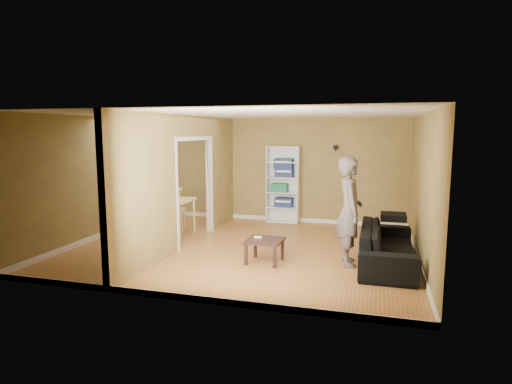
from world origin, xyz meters
TOP-DOWN VIEW (x-y plane):
  - room_shell at (0.00, 0.00)m, footprint 6.50×6.50m
  - partition at (-1.20, 0.00)m, footprint 0.22×5.50m
  - wall_speaker at (1.50, 2.69)m, footprint 0.10×0.10m
  - sofa at (2.70, -0.32)m, footprint 2.32×1.00m
  - person at (2.05, -0.48)m, footprint 0.91×0.78m
  - bookshelf at (0.24, 2.60)m, footprint 0.81×0.35m
  - paper_box_navy_a at (0.27, 2.56)m, footprint 0.44×0.29m
  - paper_box_teal at (0.15, 2.56)m, footprint 0.40×0.26m
  - paper_box_navy_b at (0.27, 2.56)m, footprint 0.44×0.28m
  - paper_box_navy_c at (0.26, 2.56)m, footprint 0.46×0.30m
  - coffee_table at (0.63, -0.78)m, footprint 0.62×0.62m
  - game_controller at (0.49, -0.69)m, footprint 0.14×0.04m
  - dining_table at (-2.06, 0.57)m, footprint 1.29×0.86m
  - chair_left at (-2.80, 0.58)m, footprint 0.57×0.57m
  - chair_near at (-1.94, 0.04)m, footprint 0.48×0.48m
  - chair_far at (-2.00, 1.12)m, footprint 0.58×0.58m

SIDE VIEW (x-z plane):
  - coffee_table at x=0.63m, z-range 0.14..0.55m
  - game_controller at x=0.49m, z-range 0.41..0.44m
  - sofa at x=2.70m, z-range 0.00..0.88m
  - chair_near at x=-1.94m, z-range 0.00..0.90m
  - chair_left at x=-2.80m, z-range 0.00..0.95m
  - chair_far at x=-2.00m, z-range 0.00..1.01m
  - paper_box_navy_a at x=0.27m, z-range 0.41..0.63m
  - dining_table at x=-2.06m, z-range 0.32..1.13m
  - paper_box_teal at x=0.15m, z-range 0.78..0.99m
  - bookshelf at x=0.24m, z-range 0.00..1.92m
  - person at x=2.05m, z-range 0.00..2.19m
  - paper_box_navy_b at x=0.27m, z-range 1.16..1.38m
  - room_shell at x=0.00m, z-range -1.95..4.55m
  - partition at x=-1.20m, z-range 0.00..2.60m
  - paper_box_navy_c at x=0.26m, z-range 1.39..1.63m
  - wall_speaker at x=1.50m, z-range 1.85..1.95m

